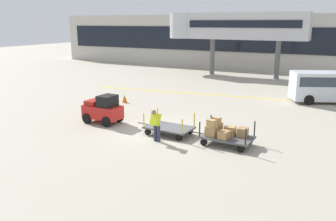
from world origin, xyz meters
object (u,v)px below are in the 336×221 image
baggage_tug (103,110)px  baggage_cart_lead (169,128)px  baggage_cart_middle (224,133)px  baggage_handler (156,124)px  safety_cone_near (125,99)px  shuttle_van (328,85)px

baggage_tug → baggage_cart_lead: size_ratio=0.71×
baggage_cart_middle → baggage_handler: 3.16m
baggage_tug → baggage_cart_lead: bearing=-2.2°
safety_cone_near → baggage_tug: bearing=-68.8°
baggage_handler → baggage_cart_middle: bearing=21.7°
baggage_cart_lead → shuttle_van: size_ratio=0.59×
baggage_tug → baggage_cart_lead: 4.18m
baggage_cart_lead → baggage_cart_middle: 2.88m
baggage_tug → shuttle_van: 15.41m
baggage_cart_middle → baggage_cart_lead: bearing=178.7°
baggage_cart_middle → shuttle_van: size_ratio=0.59×
baggage_handler → safety_cone_near: bearing=134.3°
baggage_cart_lead → safety_cone_near: 7.68m
shuttle_van → baggage_tug: bearing=-133.1°
baggage_handler → shuttle_van: (6.42, 12.62, 0.37)m
baggage_cart_lead → baggage_cart_middle: (2.87, -0.06, 0.19)m
shuttle_van → safety_cone_near: shuttle_van is taller
baggage_tug → baggage_cart_middle: 7.03m
baggage_cart_middle → baggage_handler: baggage_handler is taller
baggage_handler → safety_cone_near: size_ratio=2.84×
safety_cone_near → baggage_cart_lead: bearing=-39.0°
baggage_cart_lead → baggage_handler: size_ratio=1.94×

